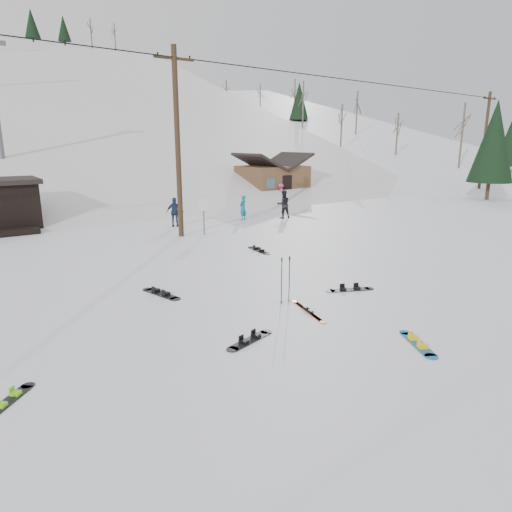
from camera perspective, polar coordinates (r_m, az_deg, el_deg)
ground at (r=11.28m, az=12.58°, el=-10.69°), size 200.00×200.00×0.00m
ski_slope at (r=64.55m, az=-26.19°, el=-2.31°), size 60.00×85.24×65.97m
ridge_right at (r=74.58m, az=4.45°, el=1.98°), size 45.66×93.98×54.59m
treeline_right at (r=65.68m, az=7.65°, el=9.95°), size 20.00×60.00×10.00m
utility_pole at (r=23.00m, az=-9.79°, el=13.98°), size 2.00×0.26×9.00m
utility_pole_right at (r=47.97m, az=26.66°, el=12.71°), size 2.00×0.26×9.00m
trail_sign at (r=23.35m, az=-6.54°, el=5.69°), size 0.50×0.09×1.85m
lift_hut at (r=28.15m, az=-28.77°, el=5.67°), size 3.40×4.10×2.75m
cabin at (r=38.41m, az=2.04°, el=9.38°), size 5.39×4.40×3.77m
hero_snowboard at (r=11.63m, az=19.56°, el=-10.26°), size 0.89×1.46×0.11m
hero_skis at (r=13.03m, az=6.51°, el=-6.83°), size 0.55×1.88×0.10m
ski_poles at (r=13.43m, az=3.70°, el=-2.97°), size 0.39×0.10×1.42m
board_scatter_a at (r=11.16m, az=-0.76°, el=-10.43°), size 1.50×0.65×0.11m
board_scatter_b at (r=14.66m, az=-11.78°, el=-4.61°), size 0.68×1.67×0.12m
board_scatter_c at (r=9.94m, az=-28.53°, el=-15.58°), size 1.01×1.06×0.10m
board_scatter_d at (r=15.07m, az=11.66°, el=-4.10°), size 1.51×0.83×0.11m
board_scatter_f at (r=20.03m, az=0.33°, el=0.75°), size 0.43×1.67×0.12m
skier_teal at (r=27.76m, az=-1.65°, el=6.03°), size 0.65×0.56×1.51m
skier_dark at (r=28.56m, az=3.45°, el=6.47°), size 1.00×0.89×1.73m
skier_pink at (r=36.37m, az=3.11°, el=7.90°), size 1.07×0.86×1.45m
skier_navy at (r=26.02m, az=-10.10°, el=5.42°), size 1.03×0.82×1.64m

